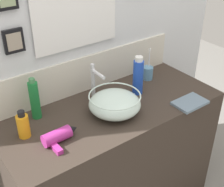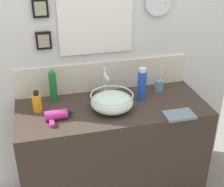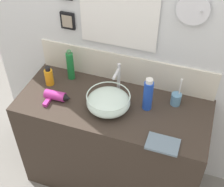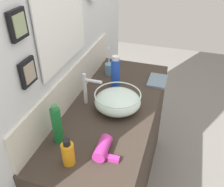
{
  "view_description": "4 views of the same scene",
  "coord_description": "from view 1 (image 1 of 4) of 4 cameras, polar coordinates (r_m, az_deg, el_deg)",
  "views": [
    {
      "loc": [
        -0.87,
        -1.18,
        1.82
      ],
      "look_at": [
        -0.0,
        0.0,
        0.93
      ],
      "focal_mm": 50.0,
      "sensor_mm": 36.0,
      "label": 1
    },
    {
      "loc": [
        -0.46,
        -1.79,
        1.9
      ],
      "look_at": [
        -0.0,
        0.0,
        0.93
      ],
      "focal_mm": 50.0,
      "sensor_mm": 36.0,
      "label": 2
    },
    {
      "loc": [
        0.49,
        -1.43,
        2.27
      ],
      "look_at": [
        -0.0,
        0.0,
        0.93
      ],
      "focal_mm": 50.0,
      "sensor_mm": 36.0,
      "label": 3
    },
    {
      "loc": [
        -1.21,
        -0.38,
        1.78
      ],
      "look_at": [
        -0.0,
        0.0,
        0.93
      ],
      "focal_mm": 40.0,
      "sensor_mm": 36.0,
      "label": 4
    }
  ],
  "objects": [
    {
      "name": "shampoo_bottle",
      "position": [
        1.59,
        -15.93,
        -5.62
      ],
      "size": [
        0.06,
        0.06,
        0.15
      ],
      "color": "orange",
      "rests_on": "vanity_counter"
    },
    {
      "name": "spray_bottle",
      "position": [
        1.86,
        4.79,
        3.17
      ],
      "size": [
        0.06,
        0.06,
        0.24
      ],
      "color": "blue",
      "rests_on": "vanity_counter"
    },
    {
      "name": "toothbrush_cup",
      "position": [
        2.06,
        6.55,
        3.8
      ],
      "size": [
        0.07,
        0.07,
        0.21
      ],
      "color": "#598CB2",
      "rests_on": "vanity_counter"
    },
    {
      "name": "vanity_counter",
      "position": [
        2.03,
        0.11,
        -12.48
      ],
      "size": [
        1.3,
        0.54,
        0.83
      ],
      "primitive_type": "cube",
      "color": "#382D26",
      "rests_on": "ground"
    },
    {
      "name": "hand_towel",
      "position": [
        1.86,
        14.07,
        -1.63
      ],
      "size": [
        0.19,
        0.13,
        0.02
      ],
      "primitive_type": "cube",
      "color": "slate",
      "rests_on": "vanity_counter"
    },
    {
      "name": "glass_bowl_sink",
      "position": [
        1.7,
        0.5,
        -1.82
      ],
      "size": [
        0.29,
        0.29,
        0.11
      ],
      "color": "silver",
      "rests_on": "vanity_counter"
    },
    {
      "name": "hair_drier",
      "position": [
        1.54,
        -9.55,
        -7.63
      ],
      "size": [
        0.19,
        0.13,
        0.06
      ],
      "color": "#B22D8C",
      "rests_on": "vanity_counter"
    },
    {
      "name": "faucet",
      "position": [
        1.81,
        -3.24,
        2.64
      ],
      "size": [
        0.02,
        0.12,
        0.21
      ],
      "color": "silver",
      "rests_on": "vanity_counter"
    },
    {
      "name": "back_panel",
      "position": [
        1.8,
        -5.72,
        13.25
      ],
      "size": [
        2.12,
        0.1,
        2.53
      ],
      "color": "silver",
      "rests_on": "ground"
    },
    {
      "name": "lotion_bottle",
      "position": [
        1.68,
        -13.96,
        -1.1
      ],
      "size": [
        0.05,
        0.05,
        0.24
      ],
      "color": "#197233",
      "rests_on": "vanity_counter"
    }
  ]
}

